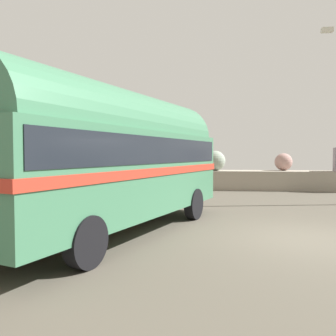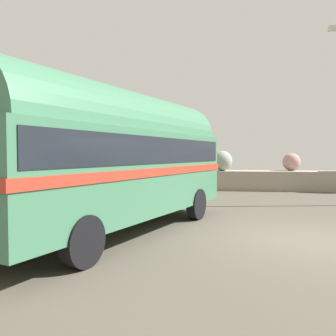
% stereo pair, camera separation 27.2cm
% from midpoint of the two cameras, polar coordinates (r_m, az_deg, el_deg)
% --- Properties ---
extents(ground, '(32.00, 26.00, 0.02)m').
position_cam_midpoint_polar(ground, '(9.08, 22.56, -10.93)').
color(ground, '#504B40').
extents(breakwater, '(31.36, 2.11, 2.41)m').
position_cam_midpoint_polar(breakwater, '(20.50, 14.09, -1.54)').
color(breakwater, gray).
rests_on(breakwater, ground).
extents(vintage_coach, '(5.15, 8.89, 3.70)m').
position_cam_midpoint_polar(vintage_coach, '(9.06, -7.36, 2.22)').
color(vintage_coach, black).
rests_on(vintage_coach, ground).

